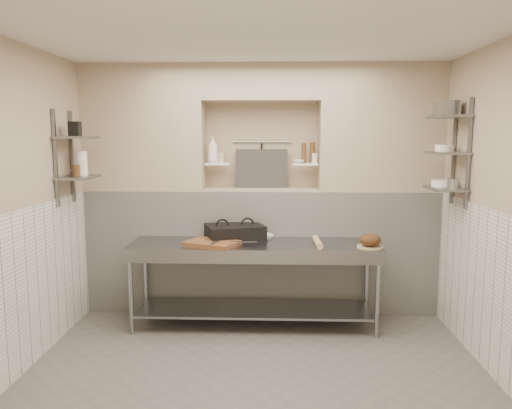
{
  "coord_description": "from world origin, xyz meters",
  "views": [
    {
      "loc": [
        0.15,
        -3.92,
        2.01
      ],
      "look_at": [
        -0.03,
        0.9,
        1.35
      ],
      "focal_mm": 35.0,
      "sensor_mm": 36.0,
      "label": 1
    }
  ],
  "objects_px": {
    "prep_table": "(254,267)",
    "rolling_pin": "(318,242)",
    "mixing_bowl": "(262,237)",
    "bowl_alcove": "(299,161)",
    "bread_loaf": "(370,240)",
    "bottle_soap": "(213,150)",
    "panini_press": "(235,232)",
    "cutting_board": "(212,243)",
    "jug_left": "(81,163)"
  },
  "relations": [
    {
      "from": "panini_press",
      "to": "bowl_alcove",
      "type": "bearing_deg",
      "value": 7.46
    },
    {
      "from": "rolling_pin",
      "to": "bread_loaf",
      "type": "bearing_deg",
      "value": -10.38
    },
    {
      "from": "bread_loaf",
      "to": "bowl_alcove",
      "type": "distance_m",
      "value": 1.23
    },
    {
      "from": "rolling_pin",
      "to": "bottle_soap",
      "type": "xyz_separation_m",
      "value": [
        -1.14,
        0.59,
        0.93
      ]
    },
    {
      "from": "mixing_bowl",
      "to": "bottle_soap",
      "type": "height_order",
      "value": "bottle_soap"
    },
    {
      "from": "panini_press",
      "to": "rolling_pin",
      "type": "distance_m",
      "value": 0.91
    },
    {
      "from": "cutting_board",
      "to": "mixing_bowl",
      "type": "height_order",
      "value": "mixing_bowl"
    },
    {
      "from": "rolling_pin",
      "to": "bowl_alcove",
      "type": "relative_size",
      "value": 3.53
    },
    {
      "from": "rolling_pin",
      "to": "jug_left",
      "type": "bearing_deg",
      "value": 179.55
    },
    {
      "from": "rolling_pin",
      "to": "bottle_soap",
      "type": "height_order",
      "value": "bottle_soap"
    },
    {
      "from": "cutting_board",
      "to": "bread_loaf",
      "type": "relative_size",
      "value": 2.34
    },
    {
      "from": "panini_press",
      "to": "rolling_pin",
      "type": "height_order",
      "value": "panini_press"
    },
    {
      "from": "bread_loaf",
      "to": "jug_left",
      "type": "relative_size",
      "value": 0.87
    },
    {
      "from": "cutting_board",
      "to": "jug_left",
      "type": "relative_size",
      "value": 2.05
    },
    {
      "from": "bread_loaf",
      "to": "rolling_pin",
      "type": "bearing_deg",
      "value": 169.62
    },
    {
      "from": "panini_press",
      "to": "bottle_soap",
      "type": "xyz_separation_m",
      "value": [
        -0.27,
        0.35,
        0.88
      ]
    },
    {
      "from": "bread_loaf",
      "to": "prep_table",
      "type": "bearing_deg",
      "value": 172.5
    },
    {
      "from": "cutting_board",
      "to": "bottle_soap",
      "type": "height_order",
      "value": "bottle_soap"
    },
    {
      "from": "mixing_bowl",
      "to": "bowl_alcove",
      "type": "bearing_deg",
      "value": 39.27
    },
    {
      "from": "panini_press",
      "to": "rolling_pin",
      "type": "relative_size",
      "value": 1.64
    },
    {
      "from": "cutting_board",
      "to": "jug_left",
      "type": "height_order",
      "value": "jug_left"
    },
    {
      "from": "bottle_soap",
      "to": "panini_press",
      "type": "bearing_deg",
      "value": -52.02
    },
    {
      "from": "prep_table",
      "to": "rolling_pin",
      "type": "distance_m",
      "value": 0.72
    },
    {
      "from": "cutting_board",
      "to": "mixing_bowl",
      "type": "relative_size",
      "value": 2.15
    },
    {
      "from": "mixing_bowl",
      "to": "bottle_soap",
      "type": "relative_size",
      "value": 0.78
    },
    {
      "from": "bread_loaf",
      "to": "bowl_alcove",
      "type": "relative_size",
      "value": 1.78
    },
    {
      "from": "prep_table",
      "to": "panini_press",
      "type": "relative_size",
      "value": 3.7
    },
    {
      "from": "rolling_pin",
      "to": "bottle_soap",
      "type": "relative_size",
      "value": 1.43
    },
    {
      "from": "mixing_bowl",
      "to": "bread_loaf",
      "type": "bearing_deg",
      "value": -17.88
    },
    {
      "from": "prep_table",
      "to": "rolling_pin",
      "type": "relative_size",
      "value": 6.04
    },
    {
      "from": "prep_table",
      "to": "jug_left",
      "type": "relative_size",
      "value": 10.48
    },
    {
      "from": "panini_press",
      "to": "cutting_board",
      "type": "distance_m",
      "value": 0.37
    },
    {
      "from": "mixing_bowl",
      "to": "cutting_board",
      "type": "bearing_deg",
      "value": -148.02
    },
    {
      "from": "bread_loaf",
      "to": "bowl_alcove",
      "type": "xyz_separation_m",
      "value": [
        -0.69,
        0.69,
        0.75
      ]
    },
    {
      "from": "rolling_pin",
      "to": "jug_left",
      "type": "relative_size",
      "value": 1.73
    },
    {
      "from": "cutting_board",
      "to": "jug_left",
      "type": "distance_m",
      "value": 1.58
    },
    {
      "from": "bread_loaf",
      "to": "bottle_soap",
      "type": "xyz_separation_m",
      "value": [
        -1.66,
        0.69,
        0.88
      ]
    },
    {
      "from": "bowl_alcove",
      "to": "jug_left",
      "type": "xyz_separation_m",
      "value": [
        -2.26,
        -0.57,
        0.0
      ]
    },
    {
      "from": "prep_table",
      "to": "bowl_alcove",
      "type": "relative_size",
      "value": 21.32
    },
    {
      "from": "panini_press",
      "to": "bread_loaf",
      "type": "xyz_separation_m",
      "value": [
        1.39,
        -0.34,
        -0.0
      ]
    },
    {
      "from": "cutting_board",
      "to": "bowl_alcove",
      "type": "xyz_separation_m",
      "value": [
        0.91,
        0.65,
        0.81
      ]
    },
    {
      "from": "prep_table",
      "to": "rolling_pin",
      "type": "bearing_deg",
      "value": -5.2
    },
    {
      "from": "rolling_pin",
      "to": "bread_loaf",
      "type": "height_order",
      "value": "bread_loaf"
    },
    {
      "from": "mixing_bowl",
      "to": "rolling_pin",
      "type": "bearing_deg",
      "value": -24.1
    },
    {
      "from": "prep_table",
      "to": "bottle_soap",
      "type": "xyz_separation_m",
      "value": [
        -0.49,
        0.53,
        1.22
      ]
    },
    {
      "from": "mixing_bowl",
      "to": "bottle_soap",
      "type": "distance_m",
      "value": 1.14
    },
    {
      "from": "rolling_pin",
      "to": "panini_press",
      "type": "bearing_deg",
      "value": 164.33
    },
    {
      "from": "prep_table",
      "to": "bottle_soap",
      "type": "bearing_deg",
      "value": 132.44
    },
    {
      "from": "rolling_pin",
      "to": "mixing_bowl",
      "type": "bearing_deg",
      "value": 155.9
    },
    {
      "from": "panini_press",
      "to": "cutting_board",
      "type": "xyz_separation_m",
      "value": [
        -0.21,
        -0.3,
        -0.06
      ]
    }
  ]
}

